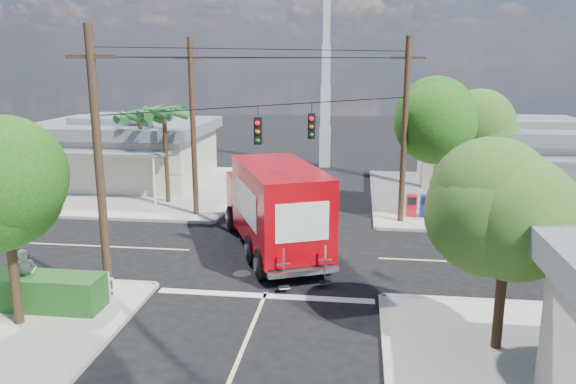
# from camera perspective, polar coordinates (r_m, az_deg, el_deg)

# --- Properties ---
(ground) EXTENTS (120.00, 120.00, 0.00)m
(ground) POSITION_cam_1_polar(r_m,az_deg,el_deg) (23.57, -0.62, -6.32)
(ground) COLOR black
(ground) RESTS_ON ground
(sidewalk_ne) EXTENTS (14.12, 14.12, 0.14)m
(sidewalk_ne) POSITION_cam_1_polar(r_m,az_deg,el_deg) (34.68, 20.11, -0.61)
(sidewalk_ne) COLOR #A19C92
(sidewalk_ne) RESTS_ON ground
(sidewalk_nw) EXTENTS (14.12, 14.12, 0.14)m
(sidewalk_nw) POSITION_cam_1_polar(r_m,az_deg,el_deg) (36.56, -15.32, 0.42)
(sidewalk_nw) COLOR #A19C92
(sidewalk_nw) RESTS_ON ground
(road_markings) EXTENTS (32.00, 32.00, 0.01)m
(road_markings) POSITION_cam_1_polar(r_m,az_deg,el_deg) (22.20, -1.15, -7.58)
(road_markings) COLOR beige
(road_markings) RESTS_ON ground
(building_ne) EXTENTS (11.80, 10.20, 4.50)m
(building_ne) POSITION_cam_1_polar(r_m,az_deg,el_deg) (35.68, 22.56, 3.24)
(building_ne) COLOR silver
(building_ne) RESTS_ON sidewalk_ne
(building_nw) EXTENTS (10.80, 10.20, 4.30)m
(building_nw) POSITION_cam_1_polar(r_m,az_deg,el_deg) (38.04, -16.18, 4.15)
(building_nw) COLOR beige
(building_nw) RESTS_ON sidewalk_nw
(radio_tower) EXTENTS (0.80, 0.80, 17.00)m
(radio_tower) POSITION_cam_1_polar(r_m,az_deg,el_deg) (42.13, 3.85, 10.16)
(radio_tower) COLOR silver
(radio_tower) RESTS_ON ground
(tree_sw_front) EXTENTS (3.88, 3.78, 6.03)m
(tree_sw_front) POSITION_cam_1_polar(r_m,az_deg,el_deg) (17.97, -26.96, 0.34)
(tree_sw_front) COLOR #422D1C
(tree_sw_front) RESTS_ON sidewalk_sw
(tree_ne_front) EXTENTS (4.21, 4.14, 6.66)m
(tree_ne_front) POSITION_cam_1_polar(r_m,az_deg,el_deg) (29.21, 15.50, 6.62)
(tree_ne_front) COLOR #422D1C
(tree_ne_front) RESTS_ON sidewalk_ne
(tree_ne_back) EXTENTS (3.77, 3.66, 5.82)m
(tree_ne_back) POSITION_cam_1_polar(r_m,az_deg,el_deg) (31.89, 19.55, 5.81)
(tree_ne_back) COLOR #422D1C
(tree_ne_back) RESTS_ON sidewalk_ne
(tree_se) EXTENTS (3.67, 3.54, 5.62)m
(tree_se) POSITION_cam_1_polar(r_m,az_deg,el_deg) (15.75, 21.53, -1.88)
(tree_se) COLOR #422D1C
(tree_se) RESTS_ON sidewalk_se
(palm_nw_front) EXTENTS (3.01, 3.08, 5.59)m
(palm_nw_front) POSITION_cam_1_polar(r_m,az_deg,el_deg) (31.46, -12.48, 7.74)
(palm_nw_front) COLOR #422D1C
(palm_nw_front) RESTS_ON sidewalk_nw
(palm_nw_back) EXTENTS (3.01, 3.08, 5.19)m
(palm_nw_back) POSITION_cam_1_polar(r_m,az_deg,el_deg) (33.60, -14.83, 7.31)
(palm_nw_back) COLOR #422D1C
(palm_nw_back) RESTS_ON sidewalk_nw
(utility_poles) EXTENTS (12.00, 10.68, 9.00)m
(utility_poles) POSITION_cam_1_polar(r_m,az_deg,el_deg) (24.27, -3.85, 5.59)
(utility_poles) COLOR #473321
(utility_poles) RESTS_ON ground
(picket_fence) EXTENTS (5.94, 0.06, 1.00)m
(picket_fence) POSITION_cam_1_polar(r_m,az_deg,el_deg) (20.96, -24.81, -8.18)
(picket_fence) COLOR silver
(picket_fence) RESTS_ON sidewalk_sw
(hedge_sw) EXTENTS (6.20, 1.20, 1.10)m
(hedge_sw) POSITION_cam_1_polar(r_m,az_deg,el_deg) (20.44, -26.47, -8.86)
(hedge_sw) COLOR #184B18
(hedge_sw) RESTS_ON sidewalk_sw
(vending_boxes) EXTENTS (1.90, 0.50, 1.10)m
(vending_boxes) POSITION_cam_1_polar(r_m,az_deg,el_deg) (29.30, 13.79, -1.38)
(vending_boxes) COLOR red
(vending_boxes) RESTS_ON sidewalk_ne
(delivery_truck) EXTENTS (5.76, 9.09, 3.80)m
(delivery_truck) POSITION_cam_1_polar(r_m,az_deg,el_deg) (23.39, -1.37, -1.53)
(delivery_truck) COLOR black
(delivery_truck) RESTS_ON ground
(pedestrian) EXTENTS (0.80, 0.80, 1.87)m
(pedestrian) POSITION_cam_1_polar(r_m,az_deg,el_deg) (20.13, -25.03, -7.87)
(pedestrian) COLOR #BDB1A2
(pedestrian) RESTS_ON sidewalk_sw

